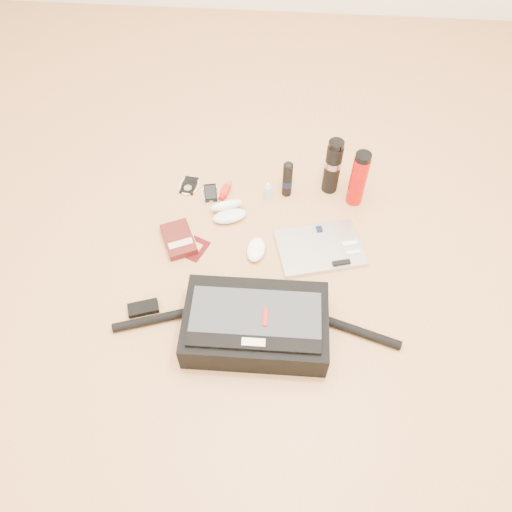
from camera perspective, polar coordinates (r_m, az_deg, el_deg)
name	(u,v)px	position (r m, az deg, el deg)	size (l,w,h in m)	color
ground	(258,274)	(1.97, 0.18, -2.13)	(4.00, 4.00, 0.00)	tan
messenger_bag	(255,324)	(1.78, -0.13, -7.83)	(1.05, 0.32, 0.14)	black
laptop	(320,248)	(2.05, 7.33, 0.90)	(0.39, 0.32, 0.03)	#BCBCBE
book	(179,239)	(2.08, -8.79, 1.92)	(0.18, 0.21, 0.03)	#481311
passport	(195,249)	(2.06, -6.95, 0.84)	(0.12, 0.14, 0.01)	#43060A
mouse	(256,249)	(2.02, 0.01, 0.75)	(0.09, 0.13, 0.04)	white
sunglasses_case	(228,211)	(2.14, -3.20, 5.18)	(0.18, 0.17, 0.08)	silver
ipod	(189,185)	(2.29, -7.65, 8.00)	(0.10, 0.11, 0.01)	black
phone	(211,193)	(2.25, -5.22, 7.21)	(0.10, 0.11, 0.01)	black
inhaler	(225,190)	(2.24, -3.51, 7.49)	(0.05, 0.11, 0.03)	#B22313
spray_bottle	(268,193)	(2.19, 1.38, 7.27)	(0.03, 0.03, 0.10)	#ABDCED
aerosol_can	(287,179)	(2.18, 3.61, 8.78)	(0.05, 0.05, 0.18)	black
thermos_black	(333,166)	(2.19, 8.76, 10.10)	(0.08, 0.08, 0.27)	black
thermos_red	(358,179)	(2.16, 11.62, 8.62)	(0.09, 0.09, 0.27)	#B10B08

